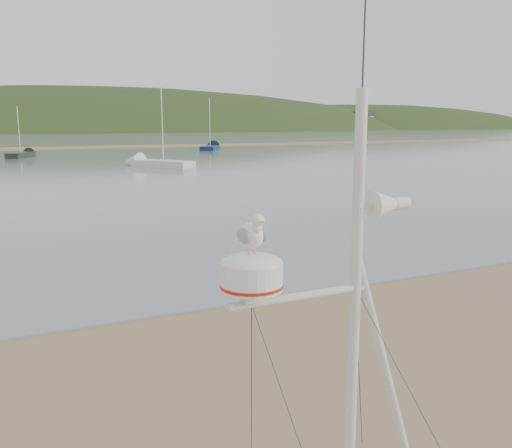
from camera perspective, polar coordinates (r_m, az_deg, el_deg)
name	(u,v)px	position (r m, az deg, el deg)	size (l,w,h in m)	color
water	(1,137)	(136.86, -25.30, 8.27)	(560.00, 256.00, 0.04)	slate
sandbar	(3,149)	(74.89, -25.12, 7.17)	(560.00, 7.00, 0.07)	#876A4E
hill_ridge	(53,178)	(241.65, -20.62, 4.51)	(620.00, 180.00, 80.00)	#213315
far_cottages	(9,120)	(200.84, -24.59, 9.91)	(294.40, 6.30, 8.00)	silver
mast_rig	(349,410)	(4.67, 9.75, -18.76)	(1.93, 2.06, 4.35)	silver
sailboat_white_near	(147,163)	(42.26, -11.42, 6.34)	(4.94, 6.13, 6.37)	silver
sailboat_blue_far	(213,147)	(68.14, -4.59, 8.08)	(4.83, 6.65, 6.71)	#11223E
sailboat_dark_mid	(26,154)	(57.26, -23.05, 6.79)	(3.38, 5.09, 5.11)	black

